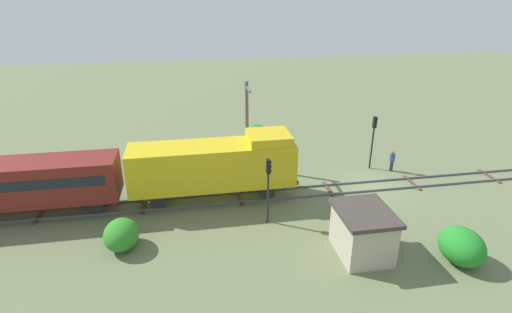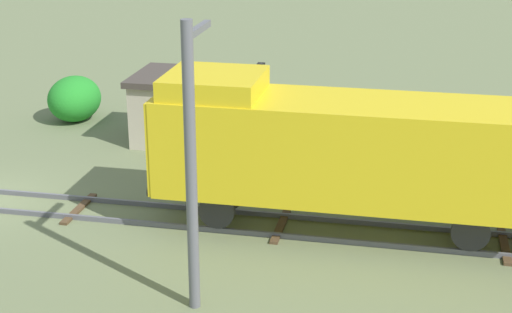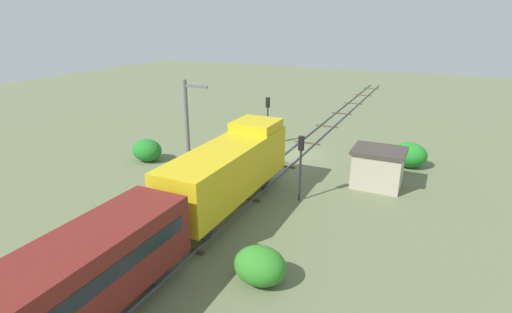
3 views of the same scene
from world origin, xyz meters
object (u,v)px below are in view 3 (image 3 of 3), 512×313
object	(u,v)px
relay_hut	(378,167)
locomotive	(230,167)
worker_near_track	(282,131)
catenary_mast	(188,128)
traffic_signal_mid	(301,157)
passenger_car_leading	(24,312)
traffic_signal_near	(268,112)

from	to	relation	value
relay_hut	locomotive	bearing A→B (deg)	44.74
worker_near_track	relay_hut	distance (m)	12.10
worker_near_track	relay_hut	bearing A→B (deg)	88.04
worker_near_track	catenary_mast	size ratio (longest dim) A/B	0.24
locomotive	relay_hut	world-z (taller)	locomotive
catenary_mast	relay_hut	bearing A→B (deg)	-160.13
relay_hut	catenary_mast	bearing A→B (deg)	19.87
locomotive	worker_near_track	world-z (taller)	locomotive
worker_near_track	traffic_signal_mid	bearing A→B (deg)	60.02
locomotive	relay_hut	distance (m)	10.65
passenger_car_leading	traffic_signal_mid	bearing A→B (deg)	-101.79
catenary_mast	traffic_signal_near	bearing A→B (deg)	-99.88
passenger_car_leading	relay_hut	world-z (taller)	passenger_car_leading
traffic_signal_mid	worker_near_track	distance (m)	12.96
traffic_signal_near	relay_hut	world-z (taller)	traffic_signal_near
relay_hut	traffic_signal_near	bearing A→B (deg)	-27.03
locomotive	traffic_signal_mid	size ratio (longest dim) A/B	2.69
traffic_signal_mid	worker_near_track	xyz separation A→B (m)	(5.80, -11.42, -2.00)
locomotive	traffic_signal_mid	bearing A→B (deg)	-138.97
traffic_signal_near	worker_near_track	world-z (taller)	traffic_signal_near
traffic_signal_near	traffic_signal_mid	bearing A→B (deg)	123.60
locomotive	worker_near_track	distance (m)	14.68
traffic_signal_near	relay_hut	distance (m)	12.13
worker_near_track	relay_hut	world-z (taller)	relay_hut
locomotive	traffic_signal_near	xyz separation A→B (m)	(3.20, -12.89, 0.29)
traffic_signal_mid	catenary_mast	world-z (taller)	catenary_mast
worker_near_track	locomotive	bearing A→B (deg)	42.56
passenger_car_leading	relay_hut	bearing A→B (deg)	-109.86
passenger_car_leading	catenary_mast	bearing A→B (deg)	-73.14
traffic_signal_near	traffic_signal_mid	xyz separation A→B (m)	(-6.60, 9.93, -0.06)
locomotive	catenary_mast	distance (m)	5.84
passenger_car_leading	locomotive	bearing A→B (deg)	-90.00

